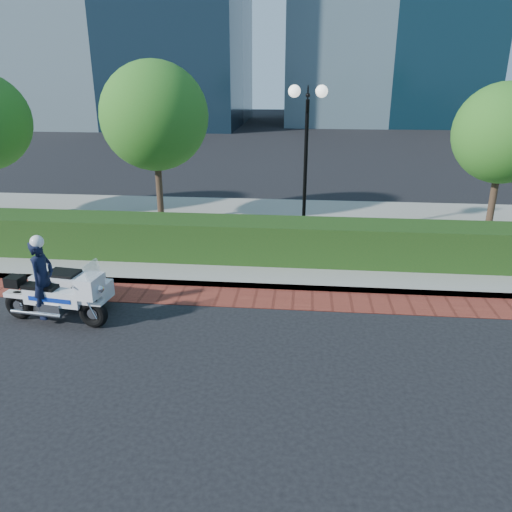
# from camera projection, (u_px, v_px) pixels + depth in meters

# --- Properties ---
(ground) EXTENTS (120.00, 120.00, 0.00)m
(ground) POSITION_uv_depth(u_px,v_px,m) (247.00, 332.00, 9.54)
(ground) COLOR black
(ground) RESTS_ON ground
(brick_strip) EXTENTS (60.00, 1.00, 0.01)m
(brick_strip) POSITION_uv_depth(u_px,v_px,m) (255.00, 298.00, 10.94)
(brick_strip) COLOR maroon
(brick_strip) RESTS_ON ground
(sidewalk) EXTENTS (60.00, 8.00, 0.15)m
(sidewalk) POSITION_uv_depth(u_px,v_px,m) (270.00, 233.00, 15.12)
(sidewalk) COLOR gray
(sidewalk) RESTS_ON ground
(hedge_main) EXTENTS (18.00, 1.20, 1.00)m
(hedge_main) POSITION_uv_depth(u_px,v_px,m) (263.00, 240.00, 12.68)
(hedge_main) COLOR #113411
(hedge_main) RESTS_ON sidewalk
(lamppost) EXTENTS (1.02, 0.70, 4.21)m
(lamppost) POSITION_uv_depth(u_px,v_px,m) (306.00, 140.00, 13.27)
(lamppost) COLOR black
(lamppost) RESTS_ON sidewalk
(tree_b) EXTENTS (3.20, 3.20, 4.89)m
(tree_b) POSITION_uv_depth(u_px,v_px,m) (154.00, 116.00, 14.74)
(tree_b) COLOR #332319
(tree_b) RESTS_ON sidewalk
(tree_c) EXTENTS (2.80, 2.80, 4.30)m
(tree_c) POSITION_uv_depth(u_px,v_px,m) (504.00, 133.00, 13.95)
(tree_c) COLOR #332319
(tree_c) RESTS_ON sidewalk
(police_motorcycle) EXTENTS (2.23, 1.70, 1.81)m
(police_motorcycle) POSITION_uv_depth(u_px,v_px,m) (59.00, 287.00, 9.98)
(police_motorcycle) COLOR black
(police_motorcycle) RESTS_ON ground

